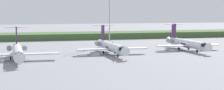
{
  "coord_description": "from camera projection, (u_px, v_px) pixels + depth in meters",
  "views": [
    {
      "loc": [
        -31.79,
        -107.99,
        13.99
      ],
      "look_at": [
        0.0,
        7.16,
        3.0
      ],
      "focal_mm": 60.44,
      "sensor_mm": 36.0,
      "label": 1
    }
  ],
  "objects": [
    {
      "name": "safety_cone_front_marker",
      "position": [
        113.0,
        61.0,
        102.38
      ],
      "size": [
        0.44,
        0.44,
        0.55
      ],
      "primitive_type": "cone",
      "color": "orange",
      "rests_on": "ground"
    },
    {
      "name": "antenna_mast",
      "position": [
        109.0,
        16.0,
        152.04
      ],
      "size": [
        4.4,
        0.5,
        28.11
      ],
      "color": "#B2B2B7",
      "rests_on": "ground"
    },
    {
      "name": "regional_jet_nearest",
      "position": [
        18.0,
        51.0,
        105.98
      ],
      "size": [
        22.81,
        31.0,
        9.0
      ],
      "color": "silver",
      "rests_on": "ground"
    },
    {
      "name": "regional_jet_second",
      "position": [
        111.0,
        46.0,
        120.66
      ],
      "size": [
        22.81,
        31.0,
        9.0
      ],
      "color": "silver",
      "rests_on": "ground"
    },
    {
      "name": "safety_cone_mid_marker",
      "position": [
        126.0,
        61.0,
        103.13
      ],
      "size": [
        0.44,
        0.44,
        0.55
      ],
      "primitive_type": "cone",
      "color": "orange",
      "rests_on": "ground"
    },
    {
      "name": "grass_berm",
      "position": [
        75.0,
        36.0,
        186.22
      ],
      "size": [
        320.0,
        20.0,
        2.99
      ],
      "primitive_type": "cube",
      "color": "#426033",
      "rests_on": "ground"
    },
    {
      "name": "regional_jet_third",
      "position": [
        186.0,
        43.0,
        132.79
      ],
      "size": [
        22.81,
        31.0,
        9.0
      ],
      "color": "silver",
      "rests_on": "ground"
    },
    {
      "name": "ground_plane",
      "position": [
        96.0,
        48.0,
        142.16
      ],
      "size": [
        500.0,
        500.0,
        0.0
      ],
      "primitive_type": "plane",
      "color": "gray"
    }
  ]
}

